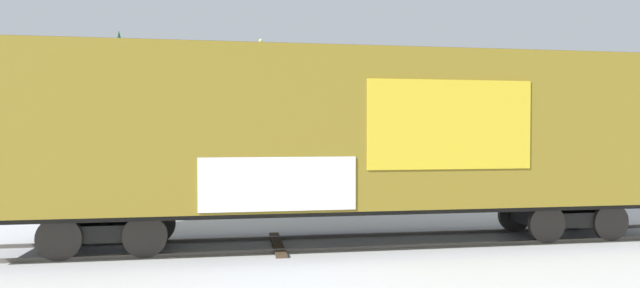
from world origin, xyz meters
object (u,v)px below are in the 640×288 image
at_px(flagpole, 260,90).
at_px(parked_car_blue, 335,180).
at_px(freight_car, 352,132).
at_px(parked_car_tan, 170,183).

distance_m(flagpole, parked_car_blue, 8.14).
relative_size(freight_car, parked_car_blue, 3.41).
height_order(freight_car, parked_car_tan, freight_car).
relative_size(freight_car, flagpole, 2.33).
bearing_deg(parked_car_tan, freight_car, -52.51).
bearing_deg(parked_car_tan, parked_car_blue, -0.27).
xyz_separation_m(freight_car, parked_car_blue, (0.75, 6.71, -1.75)).
height_order(parked_car_tan, parked_car_blue, parked_car_blue).
xyz_separation_m(flagpole, parked_car_tan, (-3.31, -6.65, -3.91)).
xyz_separation_m(freight_car, flagpole, (-1.85, 13.39, 2.11)).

